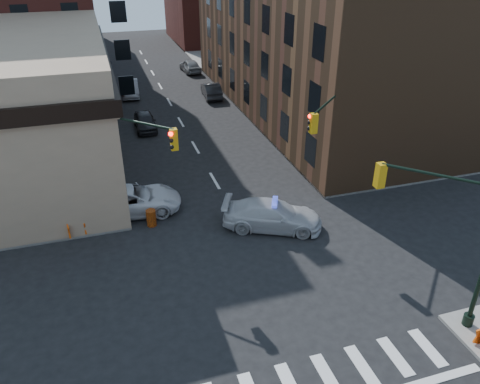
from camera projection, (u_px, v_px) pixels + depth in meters
ground at (265, 268)px, 23.37m from camera, size 140.00×140.00×0.00m
sidewalk_ne at (351, 72)px, 56.76m from camera, size 34.00×54.50×0.15m
commercial_row_ne at (317, 32)px, 42.25m from camera, size 14.00×34.00×14.00m
signal_pole_se at (463, 229)px, 18.10m from camera, size 5.40×5.27×8.00m
signal_pole_nw at (126, 161)px, 24.23m from camera, size 3.58×3.67×8.00m
signal_pole_ne at (329, 136)px, 27.29m from camera, size 3.67×3.58×8.00m
tree_ne_near at (247, 66)px, 45.43m from camera, size 3.00×3.00×4.85m
tree_ne_far at (225, 50)px, 52.13m from camera, size 3.00×3.00×4.85m
police_car at (272, 215)px, 26.28m from camera, size 6.00×4.37×1.61m
pickup at (130, 200)px, 27.71m from camera, size 6.12×3.08×1.66m
parked_car_wnear at (145, 121)px, 39.87m from camera, size 1.74×4.25×1.44m
parked_car_wfar at (130, 88)px, 48.34m from camera, size 1.93×4.82×1.56m
parked_car_wdeep at (104, 65)px, 57.74m from camera, size 1.94×4.68×1.35m
parked_car_enear at (211, 90)px, 47.91m from camera, size 1.93×4.69×1.51m
parked_car_efar at (190, 66)px, 56.86m from camera, size 2.14×4.66×1.55m
pedestrian_a at (48, 219)px, 25.24m from camera, size 0.83×0.66×1.99m
pedestrian_b at (21, 204)px, 27.05m from camera, size 0.78×0.62×1.59m
barrel_road at (256, 213)px, 27.14m from camera, size 0.57×0.57×0.89m
barrel_bank at (151, 218)px, 26.62m from camera, size 0.70×0.70×0.99m
barricade_nw_a at (76, 228)px, 25.54m from camera, size 1.20×0.78×0.83m
barricade_nw_b at (18, 224)px, 25.89m from camera, size 1.17×0.66×0.84m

